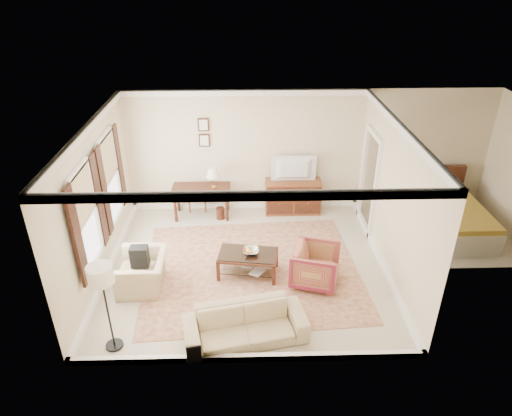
{
  "coord_description": "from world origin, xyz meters",
  "views": [
    {
      "loc": [
        -0.01,
        -7.46,
        5.39
      ],
      "look_at": [
        0.2,
        0.3,
        1.15
      ],
      "focal_mm": 32.0,
      "sensor_mm": 36.0,
      "label": 1
    }
  ],
  "objects_px": {
    "tv": "(294,162)",
    "club_armchair": "(142,267)",
    "sideboard": "(293,196)",
    "coffee_table": "(248,258)",
    "writing_desk": "(201,192)",
    "sofa": "(245,320)",
    "striped_armchair": "(315,264)"
  },
  "relations": [
    {
      "from": "sideboard",
      "to": "tv",
      "type": "height_order",
      "value": "tv"
    },
    {
      "from": "writing_desk",
      "to": "striped_armchair",
      "type": "height_order",
      "value": "striped_armchair"
    },
    {
      "from": "striped_armchair",
      "to": "sofa",
      "type": "distance_m",
      "value": 1.94
    },
    {
      "from": "sideboard",
      "to": "striped_armchair",
      "type": "distance_m",
      "value": 2.79
    },
    {
      "from": "sideboard",
      "to": "coffee_table",
      "type": "bearing_deg",
      "value": -114.01
    },
    {
      "from": "writing_desk",
      "to": "sideboard",
      "type": "distance_m",
      "value": 2.18
    },
    {
      "from": "writing_desk",
      "to": "tv",
      "type": "bearing_deg",
      "value": 3.59
    },
    {
      "from": "coffee_table",
      "to": "sofa",
      "type": "bearing_deg",
      "value": -92.24
    },
    {
      "from": "sideboard",
      "to": "coffee_table",
      "type": "relative_size",
      "value": 1.09
    },
    {
      "from": "tv",
      "to": "club_armchair",
      "type": "height_order",
      "value": "tv"
    },
    {
      "from": "writing_desk",
      "to": "sofa",
      "type": "xyz_separation_m",
      "value": [
        0.99,
        -4.05,
        -0.25
      ]
    },
    {
      "from": "club_armchair",
      "to": "writing_desk",
      "type": "bearing_deg",
      "value": 160.98
    },
    {
      "from": "writing_desk",
      "to": "sideboard",
      "type": "xyz_separation_m",
      "value": [
        2.16,
        0.16,
        -0.22
      ]
    },
    {
      "from": "sideboard",
      "to": "striped_armchair",
      "type": "height_order",
      "value": "striped_armchair"
    },
    {
      "from": "writing_desk",
      "to": "club_armchair",
      "type": "bearing_deg",
      "value": -108.63
    },
    {
      "from": "coffee_table",
      "to": "sideboard",
      "type": "bearing_deg",
      "value": 65.99
    },
    {
      "from": "writing_desk",
      "to": "sofa",
      "type": "distance_m",
      "value": 4.18
    },
    {
      "from": "tv",
      "to": "striped_armchair",
      "type": "distance_m",
      "value": 2.91
    },
    {
      "from": "coffee_table",
      "to": "sofa",
      "type": "height_order",
      "value": "sofa"
    },
    {
      "from": "coffee_table",
      "to": "tv",
      "type": "bearing_deg",
      "value": 65.82
    },
    {
      "from": "sideboard",
      "to": "writing_desk",
      "type": "bearing_deg",
      "value": -175.89
    },
    {
      "from": "striped_armchair",
      "to": "writing_desk",
      "type": "bearing_deg",
      "value": 57.52
    },
    {
      "from": "writing_desk",
      "to": "club_armchair",
      "type": "xyz_separation_m",
      "value": [
        -0.89,
        -2.65,
        -0.19
      ]
    },
    {
      "from": "coffee_table",
      "to": "club_armchair",
      "type": "bearing_deg",
      "value": -170.41
    },
    {
      "from": "writing_desk",
      "to": "sideboard",
      "type": "height_order",
      "value": "sideboard"
    },
    {
      "from": "writing_desk",
      "to": "sofa",
      "type": "height_order",
      "value": "sofa"
    },
    {
      "from": "club_armchair",
      "to": "sofa",
      "type": "xyz_separation_m",
      "value": [
        1.88,
        -1.4,
        -0.06
      ]
    },
    {
      "from": "club_armchair",
      "to": "sofa",
      "type": "height_order",
      "value": "club_armchair"
    },
    {
      "from": "coffee_table",
      "to": "club_armchair",
      "type": "xyz_separation_m",
      "value": [
        -1.95,
        -0.33,
        0.08
      ]
    },
    {
      "from": "coffee_table",
      "to": "sofa",
      "type": "xyz_separation_m",
      "value": [
        -0.07,
        -1.73,
        0.02
      ]
    },
    {
      "from": "sideboard",
      "to": "sofa",
      "type": "relative_size",
      "value": 0.67
    },
    {
      "from": "coffee_table",
      "to": "club_armchair",
      "type": "relative_size",
      "value": 1.2
    }
  ]
}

